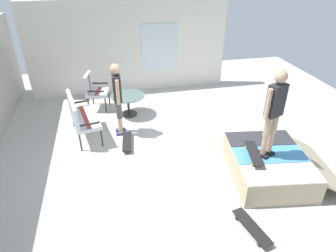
{
  "coord_description": "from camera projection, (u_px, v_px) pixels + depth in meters",
  "views": [
    {
      "loc": [
        -5.12,
        1.25,
        3.81
      ],
      "look_at": [
        0.06,
        0.12,
        0.7
      ],
      "focal_mm": 31.47,
      "sensor_mm": 36.0,
      "label": 1
    }
  ],
  "objects": [
    {
      "name": "skateboard_spare",
      "position": [
        252.0,
        227.0,
        4.65
      ],
      "size": [
        0.82,
        0.36,
        0.1
      ],
      "color": "black",
      "rests_on": "ground_plane"
    },
    {
      "name": "skateboard_on_ramp",
      "position": [
        254.0,
        153.0,
        5.51
      ],
      "size": [
        0.82,
        0.38,
        0.1
      ],
      "color": "black",
      "rests_on": "skate_ramp"
    },
    {
      "name": "skate_ramp",
      "position": [
        269.0,
        165.0,
        5.75
      ],
      "size": [
        1.98,
        2.26,
        0.5
      ],
      "color": "tan",
      "rests_on": "ground_plane"
    },
    {
      "name": "patio_bench",
      "position": [
        79.0,
        114.0,
        6.79
      ],
      "size": [
        1.33,
        0.78,
        1.02
      ],
      "color": "#2D2823",
      "rests_on": "ground_plane"
    },
    {
      "name": "person_watching",
      "position": [
        117.0,
        94.0,
        6.74
      ],
      "size": [
        0.48,
        0.24,
        1.75
      ],
      "color": "navy",
      "rests_on": "ground_plane"
    },
    {
      "name": "skateboard_by_bench",
      "position": [
        127.0,
        142.0,
        6.75
      ],
      "size": [
        0.82,
        0.29,
        0.1
      ],
      "color": "black",
      "rests_on": "ground_plane"
    },
    {
      "name": "ground_plane",
      "position": [
        174.0,
        156.0,
        6.5
      ],
      "size": [
        12.0,
        12.0,
        0.1
      ],
      "primitive_type": "cube",
      "color": "beige"
    },
    {
      "name": "patio_chair_near_house",
      "position": [
        93.0,
        88.0,
        8.11
      ],
      "size": [
        0.72,
        0.67,
        1.02
      ],
      "color": "#2D2823",
      "rests_on": "ground_plane"
    },
    {
      "name": "patio_table",
      "position": [
        128.0,
        101.0,
        7.88
      ],
      "size": [
        0.9,
        0.9,
        0.57
      ],
      "color": "#2D2823",
      "rests_on": "ground_plane"
    },
    {
      "name": "house_facade",
      "position": [
        130.0,
        47.0,
        8.89
      ],
      "size": [
        0.23,
        6.0,
        2.76
      ],
      "color": "white",
      "rests_on": "ground_plane"
    },
    {
      "name": "person_skater",
      "position": [
        274.0,
        108.0,
        5.12
      ],
      "size": [
        0.33,
        0.45,
        1.68
      ],
      "color": "black",
      "rests_on": "skate_ramp"
    }
  ]
}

